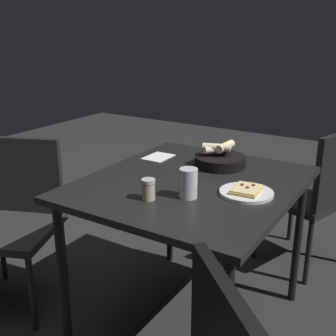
% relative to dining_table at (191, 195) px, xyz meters
% --- Properties ---
extents(ground, '(8.00, 8.00, 0.00)m').
position_rel_dining_table_xyz_m(ground, '(0.00, 0.00, -0.69)').
color(ground, '#2B2B2B').
extents(dining_table, '(1.02, 0.91, 0.76)m').
position_rel_dining_table_xyz_m(dining_table, '(0.00, 0.00, 0.00)').
color(dining_table, black).
rests_on(dining_table, ground).
extents(pizza_plate, '(0.22, 0.22, 0.04)m').
position_rel_dining_table_xyz_m(pizza_plate, '(0.02, 0.27, 0.08)').
color(pizza_plate, white).
rests_on(pizza_plate, dining_table).
extents(bread_basket, '(0.25, 0.25, 0.12)m').
position_rel_dining_table_xyz_m(bread_basket, '(-0.26, 0.02, 0.11)').
color(bread_basket, black).
rests_on(bread_basket, dining_table).
extents(beer_glass, '(0.07, 0.07, 0.12)m').
position_rel_dining_table_xyz_m(beer_glass, '(0.18, 0.08, 0.12)').
color(beer_glass, silver).
rests_on(beer_glass, dining_table).
extents(pepper_shaker, '(0.06, 0.06, 0.09)m').
position_rel_dining_table_xyz_m(pepper_shaker, '(0.28, -0.04, 0.11)').
color(pepper_shaker, '#BFB299').
rests_on(pepper_shaker, dining_table).
extents(napkin, '(0.16, 0.12, 0.00)m').
position_rel_dining_table_xyz_m(napkin, '(-0.22, -0.32, 0.07)').
color(napkin, white).
rests_on(napkin, dining_table).
extents(chair_far, '(0.56, 0.56, 0.88)m').
position_rel_dining_table_xyz_m(chair_far, '(-0.85, 0.38, -0.18)').
color(chair_far, black).
rests_on(chair_far, ground).
extents(chair_spare, '(0.57, 0.57, 0.87)m').
position_rel_dining_table_xyz_m(chair_spare, '(0.28, -0.89, -0.19)').
color(chair_spare, '#272727').
rests_on(chair_spare, ground).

